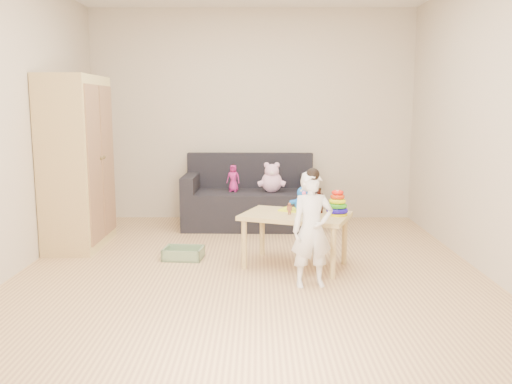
{
  "coord_description": "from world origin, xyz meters",
  "views": [
    {
      "loc": [
        0.06,
        -4.58,
        1.42
      ],
      "look_at": [
        0.05,
        0.25,
        0.65
      ],
      "focal_mm": 38.0,
      "sensor_mm": 36.0,
      "label": 1
    }
  ],
  "objects_px": {
    "wardrobe": "(77,162)",
    "sofa": "(249,209)",
    "play_table": "(295,240)",
    "toddler": "(312,231)"
  },
  "relations": [
    {
      "from": "wardrobe",
      "to": "sofa",
      "type": "distance_m",
      "value": 2.03
    },
    {
      "from": "wardrobe",
      "to": "play_table",
      "type": "relative_size",
      "value": 1.89
    },
    {
      "from": "play_table",
      "to": "wardrobe",
      "type": "bearing_deg",
      "value": 161.32
    },
    {
      "from": "sofa",
      "to": "play_table",
      "type": "xyz_separation_m",
      "value": [
        0.43,
        -1.61,
        0.02
      ]
    },
    {
      "from": "play_table",
      "to": "toddler",
      "type": "height_order",
      "value": "toddler"
    },
    {
      "from": "sofa",
      "to": "play_table",
      "type": "height_order",
      "value": "play_table"
    },
    {
      "from": "wardrobe",
      "to": "sofa",
      "type": "bearing_deg",
      "value": 27.2
    },
    {
      "from": "sofa",
      "to": "toddler",
      "type": "xyz_separation_m",
      "value": [
        0.53,
        -2.15,
        0.23
      ]
    },
    {
      "from": "wardrobe",
      "to": "toddler",
      "type": "bearing_deg",
      "value": -29.38
    },
    {
      "from": "sofa",
      "to": "toddler",
      "type": "height_order",
      "value": "toddler"
    }
  ]
}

